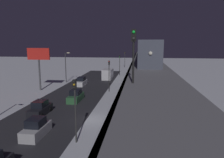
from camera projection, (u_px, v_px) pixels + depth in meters
ground_plane at (90, 120)px, 26.89m from camera, size 240.00×240.00×0.00m
avenue_asphalt at (46, 118)px, 27.68m from camera, size 11.00×97.46×0.01m
elevated_railway at (149, 76)px, 24.93m from camera, size 5.00×97.46×6.84m
subway_train at (146, 50)px, 41.36m from camera, size 2.94×36.87×3.40m
rail_signal at (134, 47)px, 15.14m from camera, size 0.36×0.41×4.00m
sedan_black at (40, 109)px, 28.87m from camera, size 1.91×4.42×1.97m
sedan_green at (76, 96)px, 35.72m from camera, size 1.80×4.74×1.97m
sedan_white at (81, 82)px, 49.08m from camera, size 1.80×4.55×1.97m
sedan_silver_2 at (36, 129)px, 22.11m from camera, size 1.80×4.01×1.97m
box_truck at (108, 74)px, 58.49m from camera, size 2.40×7.40×2.80m
traffic_light_near at (75, 102)px, 20.07m from camera, size 0.32×0.44×6.40m
traffic_light_mid at (109, 71)px, 42.08m from camera, size 0.32×0.44×6.40m
traffic_light_far at (120, 62)px, 64.09m from camera, size 0.32×0.44×6.40m
traffic_light_distant at (125, 57)px, 86.10m from camera, size 0.32×0.44×6.40m
commercial_billboard at (39, 58)px, 42.84m from camera, size 4.80×0.36×8.90m
street_lamp_far at (66, 64)px, 52.08m from camera, size 1.35×0.44×7.65m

